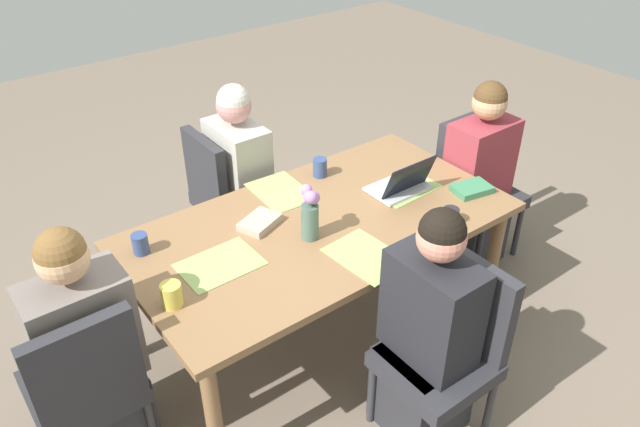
{
  "coord_description": "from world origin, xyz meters",
  "views": [
    {
      "loc": [
        -1.53,
        -2.02,
        2.47
      ],
      "look_at": [
        0.0,
        0.0,
        0.78
      ],
      "focal_mm": 34.58,
      "sensor_mm": 36.0,
      "label": 1
    }
  ],
  "objects_px": {
    "person_far_right_near": "(241,189)",
    "flower_vase": "(310,211)",
    "laptop_head_right_left_far": "(401,185)",
    "dining_table": "(320,234)",
    "book_blue_cover": "(260,222)",
    "book_red_cover": "(472,189)",
    "chair_far_right_near": "(225,193)",
    "chair_head_left_left_mid": "(86,383)",
    "chair_near_left_near": "(449,344)",
    "coffee_mug_centre_right": "(140,244)",
    "coffee_mug_centre_left": "(172,295)",
    "coffee_mug_near_right": "(451,216)",
    "person_head_right_left_far": "(476,185)",
    "coffee_mug_near_left": "(320,167)",
    "person_head_left_left_mid": "(92,361)",
    "chair_head_right_left_far": "(473,181)",
    "person_near_left_near": "(428,339)"
  },
  "relations": [
    {
      "from": "coffee_mug_near_left",
      "to": "book_red_cover",
      "type": "relative_size",
      "value": 0.53
    },
    {
      "from": "chair_far_right_near",
      "to": "coffee_mug_centre_right",
      "type": "xyz_separation_m",
      "value": [
        -0.75,
        -0.57,
        0.28
      ]
    },
    {
      "from": "chair_far_right_near",
      "to": "book_red_cover",
      "type": "bearing_deg",
      "value": -51.99
    },
    {
      "from": "laptop_head_right_left_far",
      "to": "coffee_mug_centre_left",
      "type": "distance_m",
      "value": 1.38
    },
    {
      "from": "coffee_mug_centre_right",
      "to": "coffee_mug_near_left",
      "type": "bearing_deg",
      "value": 3.49
    },
    {
      "from": "coffee_mug_near_left",
      "to": "person_far_right_near",
      "type": "bearing_deg",
      "value": 120.93
    },
    {
      "from": "chair_head_right_left_far",
      "to": "book_red_cover",
      "type": "distance_m",
      "value": 0.58
    },
    {
      "from": "dining_table",
      "to": "coffee_mug_near_right",
      "type": "distance_m",
      "value": 0.66
    },
    {
      "from": "chair_head_right_left_far",
      "to": "flower_vase",
      "type": "height_order",
      "value": "flower_vase"
    },
    {
      "from": "person_head_right_left_far",
      "to": "coffee_mug_near_left",
      "type": "relative_size",
      "value": 11.32
    },
    {
      "from": "coffee_mug_near_left",
      "to": "book_blue_cover",
      "type": "relative_size",
      "value": 0.53
    },
    {
      "from": "dining_table",
      "to": "coffee_mug_centre_left",
      "type": "distance_m",
      "value": 0.87
    },
    {
      "from": "person_head_left_left_mid",
      "to": "coffee_mug_centre_right",
      "type": "relative_size",
      "value": 12.04
    },
    {
      "from": "chair_far_right_near",
      "to": "laptop_head_right_left_far",
      "type": "bearing_deg",
      "value": -57.11
    },
    {
      "from": "dining_table",
      "to": "book_blue_cover",
      "type": "distance_m",
      "value": 0.31
    },
    {
      "from": "chair_far_right_near",
      "to": "chair_head_left_left_mid",
      "type": "bearing_deg",
      "value": -141.53
    },
    {
      "from": "person_far_right_near",
      "to": "flower_vase",
      "type": "height_order",
      "value": "person_far_right_near"
    },
    {
      "from": "chair_near_left_near",
      "to": "person_far_right_near",
      "type": "relative_size",
      "value": 0.75
    },
    {
      "from": "coffee_mug_near_left",
      "to": "book_blue_cover",
      "type": "height_order",
      "value": "coffee_mug_near_left"
    },
    {
      "from": "chair_head_left_left_mid",
      "to": "person_head_left_left_mid",
      "type": "height_order",
      "value": "person_head_left_left_mid"
    },
    {
      "from": "flower_vase",
      "to": "chair_head_left_left_mid",
      "type": "bearing_deg",
      "value": -179.68
    },
    {
      "from": "chair_near_left_near",
      "to": "person_head_left_left_mid",
      "type": "distance_m",
      "value": 1.53
    },
    {
      "from": "person_far_right_near",
      "to": "chair_head_right_left_far",
      "type": "bearing_deg",
      "value": -31.7
    },
    {
      "from": "chair_near_left_near",
      "to": "chair_head_left_left_mid",
      "type": "height_order",
      "value": "same"
    },
    {
      "from": "chair_near_left_near",
      "to": "laptop_head_right_left_far",
      "type": "bearing_deg",
      "value": 61.11
    },
    {
      "from": "chair_near_left_near",
      "to": "dining_table",
      "type": "bearing_deg",
      "value": 95.86
    },
    {
      "from": "person_near_left_near",
      "to": "book_blue_cover",
      "type": "bearing_deg",
      "value": 106.18
    },
    {
      "from": "chair_near_left_near",
      "to": "chair_head_right_left_far",
      "type": "relative_size",
      "value": 1.0
    },
    {
      "from": "person_head_left_left_mid",
      "to": "coffee_mug_near_right",
      "type": "relative_size",
      "value": 14.29
    },
    {
      "from": "laptop_head_right_left_far",
      "to": "book_red_cover",
      "type": "height_order",
      "value": "laptop_head_right_left_far"
    },
    {
      "from": "dining_table",
      "to": "book_blue_cover",
      "type": "relative_size",
      "value": 9.64
    },
    {
      "from": "dining_table",
      "to": "person_head_right_left_far",
      "type": "distance_m",
      "value": 1.19
    },
    {
      "from": "chair_near_left_near",
      "to": "book_blue_cover",
      "type": "relative_size",
      "value": 4.5
    },
    {
      "from": "chair_head_right_left_far",
      "to": "laptop_head_right_left_far",
      "type": "height_order",
      "value": "laptop_head_right_left_far"
    },
    {
      "from": "chair_far_right_near",
      "to": "flower_vase",
      "type": "bearing_deg",
      "value": -93.2
    },
    {
      "from": "flower_vase",
      "to": "laptop_head_right_left_far",
      "type": "relative_size",
      "value": 0.87
    },
    {
      "from": "coffee_mug_near_right",
      "to": "chair_head_right_left_far",
      "type": "bearing_deg",
      "value": 31.48
    },
    {
      "from": "coffee_mug_near_left",
      "to": "book_blue_cover",
      "type": "distance_m",
      "value": 0.58
    },
    {
      "from": "book_blue_cover",
      "to": "laptop_head_right_left_far",
      "type": "bearing_deg",
      "value": -34.79
    },
    {
      "from": "chair_head_right_left_far",
      "to": "coffee_mug_near_left",
      "type": "xyz_separation_m",
      "value": [
        -0.96,
        0.32,
        0.29
      ]
    },
    {
      "from": "person_head_right_left_far",
      "to": "coffee_mug_near_left",
      "type": "distance_m",
      "value": 1.02
    },
    {
      "from": "coffee_mug_near_left",
      "to": "coffee_mug_near_right",
      "type": "distance_m",
      "value": 0.8
    },
    {
      "from": "coffee_mug_centre_left",
      "to": "person_head_right_left_far",
      "type": "bearing_deg",
      "value": 2.67
    },
    {
      "from": "coffee_mug_near_right",
      "to": "chair_head_left_left_mid",
      "type": "bearing_deg",
      "value": 169.87
    },
    {
      "from": "book_blue_cover",
      "to": "person_far_right_near",
      "type": "bearing_deg",
      "value": 46.55
    },
    {
      "from": "coffee_mug_near_right",
      "to": "person_head_right_left_far",
      "type": "bearing_deg",
      "value": 29.07
    },
    {
      "from": "laptop_head_right_left_far",
      "to": "person_head_left_left_mid",
      "type": "bearing_deg",
      "value": 179.14
    },
    {
      "from": "chair_far_right_near",
      "to": "book_blue_cover",
      "type": "bearing_deg",
      "value": -105.1
    },
    {
      "from": "person_head_left_left_mid",
      "to": "coffee_mug_centre_left",
      "type": "bearing_deg",
      "value": -17.86
    },
    {
      "from": "person_near_left_near",
      "to": "person_head_left_left_mid",
      "type": "distance_m",
      "value": 1.43
    }
  ]
}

